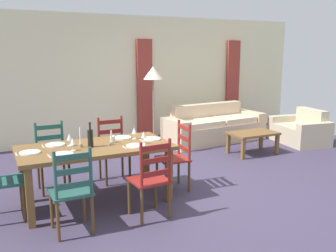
# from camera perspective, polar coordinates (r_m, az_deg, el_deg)

# --- Properties ---
(ground_plane) EXTENTS (9.60, 9.60, 0.02)m
(ground_plane) POSITION_cam_1_polar(r_m,az_deg,el_deg) (5.45, 2.49, -9.31)
(ground_plane) COLOR #3E364E
(wall_far) EXTENTS (9.60, 0.16, 2.70)m
(wall_far) POSITION_cam_1_polar(r_m,az_deg,el_deg) (8.17, -8.71, 7.25)
(wall_far) COLOR beige
(wall_far) RESTS_ON ground_plane
(curtain_panel_left) EXTENTS (0.35, 0.08, 2.20)m
(curtain_panel_left) POSITION_cam_1_polar(r_m,az_deg,el_deg) (8.30, -3.63, 5.69)
(curtain_panel_left) COLOR #9B392F
(curtain_panel_left) RESTS_ON ground_plane
(curtain_panel_right) EXTENTS (0.35, 0.08, 2.20)m
(curtain_panel_right) POSITION_cam_1_polar(r_m,az_deg,el_deg) (9.49, 9.95, 6.25)
(curtain_panel_right) COLOR #9B392F
(curtain_panel_right) RESTS_ON ground_plane
(dining_table) EXTENTS (1.90, 0.96, 0.75)m
(dining_table) POSITION_cam_1_polar(r_m,az_deg,el_deg) (4.77, -11.14, -4.04)
(dining_table) COLOR brown
(dining_table) RESTS_ON ground_plane
(dining_chair_near_left) EXTENTS (0.43, 0.41, 0.96)m
(dining_chair_near_left) POSITION_cam_1_polar(r_m,az_deg,el_deg) (4.06, -14.68, -9.71)
(dining_chair_near_left) COLOR #25544A
(dining_chair_near_left) RESTS_ON ground_plane
(dining_chair_near_right) EXTENTS (0.45, 0.43, 0.96)m
(dining_chair_near_right) POSITION_cam_1_polar(r_m,az_deg,el_deg) (4.29, -2.64, -8.20)
(dining_chair_near_right) COLOR maroon
(dining_chair_near_right) RESTS_ON ground_plane
(dining_chair_far_left) EXTENTS (0.43, 0.41, 0.96)m
(dining_chair_far_left) POSITION_cam_1_polar(r_m,az_deg,el_deg) (5.42, -17.52, -4.56)
(dining_chair_far_left) COLOR #235C4C
(dining_chair_far_left) RESTS_ON ground_plane
(dining_chair_far_right) EXTENTS (0.42, 0.40, 0.96)m
(dining_chair_far_right) POSITION_cam_1_polar(r_m,az_deg,el_deg) (5.61, -8.49, -3.61)
(dining_chair_far_right) COLOR maroon
(dining_chair_far_right) RESTS_ON ground_plane
(dining_chair_head_west) EXTENTS (0.40, 0.42, 0.96)m
(dining_chair_head_west) POSITION_cam_1_polar(r_m,az_deg,el_deg) (4.68, -24.54, -7.56)
(dining_chair_head_west) COLOR #215652
(dining_chair_head_west) RESTS_ON ground_plane
(dining_chair_head_east) EXTENTS (0.43, 0.45, 0.96)m
(dining_chair_head_east) POSITION_cam_1_polar(r_m,az_deg,el_deg) (5.19, 1.29, -4.70)
(dining_chair_head_east) COLOR maroon
(dining_chair_head_east) RESTS_ON ground_plane
(dinner_plate_near_left) EXTENTS (0.24, 0.24, 0.02)m
(dinner_plate_near_left) POSITION_cam_1_polar(r_m,az_deg,el_deg) (4.42, -15.98, -4.23)
(dinner_plate_near_left) COLOR white
(dinner_plate_near_left) RESTS_ON dining_table
(fork_near_left) EXTENTS (0.03, 0.17, 0.01)m
(fork_near_left) POSITION_cam_1_polar(r_m,az_deg,el_deg) (4.40, -17.90, -4.50)
(fork_near_left) COLOR silver
(fork_near_left) RESTS_ON dining_table
(dinner_plate_near_right) EXTENTS (0.24, 0.24, 0.02)m
(dinner_plate_near_right) POSITION_cam_1_polar(r_m,az_deg,el_deg) (4.65, -5.01, -3.05)
(dinner_plate_near_right) COLOR white
(dinner_plate_near_right) RESTS_ON dining_table
(fork_near_right) EXTENTS (0.02, 0.17, 0.01)m
(fork_near_right) POSITION_cam_1_polar(r_m,az_deg,el_deg) (4.60, -6.75, -3.32)
(fork_near_right) COLOR silver
(fork_near_right) RESTS_ON dining_table
(dinner_plate_far_left) EXTENTS (0.24, 0.24, 0.02)m
(dinner_plate_far_left) POSITION_cam_1_polar(r_m,az_deg,el_deg) (4.90, -17.05, -2.79)
(dinner_plate_far_left) COLOR white
(dinner_plate_far_left) RESTS_ON dining_table
(fork_far_left) EXTENTS (0.02, 0.17, 0.01)m
(fork_far_left) POSITION_cam_1_polar(r_m,az_deg,el_deg) (4.88, -18.79, -3.02)
(fork_far_left) COLOR silver
(fork_far_left) RESTS_ON dining_table
(dinner_plate_far_right) EXTENTS (0.24, 0.24, 0.02)m
(dinner_plate_far_right) POSITION_cam_1_polar(r_m,az_deg,el_deg) (5.11, -7.06, -1.79)
(dinner_plate_far_right) COLOR white
(dinner_plate_far_right) RESTS_ON dining_table
(fork_far_right) EXTENTS (0.02, 0.17, 0.01)m
(fork_far_right) POSITION_cam_1_polar(r_m,az_deg,el_deg) (5.06, -8.66, -2.02)
(fork_far_right) COLOR silver
(fork_far_right) RESTS_ON dining_table
(dinner_plate_head_west) EXTENTS (0.24, 0.24, 0.02)m
(dinner_plate_head_west) POSITION_cam_1_polar(r_m,az_deg,el_deg) (4.62, -20.58, -3.86)
(dinner_plate_head_west) COLOR white
(dinner_plate_head_west) RESTS_ON dining_table
(fork_head_west) EXTENTS (0.02, 0.17, 0.01)m
(fork_head_west) POSITION_cam_1_polar(r_m,az_deg,el_deg) (4.61, -22.43, -4.10)
(fork_head_west) COLOR silver
(fork_head_west) RESTS_ON dining_table
(dinner_plate_head_east) EXTENTS (0.24, 0.24, 0.02)m
(dinner_plate_head_east) POSITION_cam_1_polar(r_m,az_deg,el_deg) (5.00, -2.53, -2.01)
(dinner_plate_head_east) COLOR white
(dinner_plate_head_east) RESTS_ON dining_table
(fork_head_east) EXTENTS (0.02, 0.17, 0.01)m
(fork_head_east) POSITION_cam_1_polar(r_m,az_deg,el_deg) (4.94, -4.12, -2.25)
(fork_head_east) COLOR silver
(fork_head_east) RESTS_ON dining_table
(wine_bottle) EXTENTS (0.07, 0.07, 0.32)m
(wine_bottle) POSITION_cam_1_polar(r_m,az_deg,el_deg) (4.67, -11.92, -1.82)
(wine_bottle) COLOR black
(wine_bottle) RESTS_ON dining_table
(wine_glass_near_left) EXTENTS (0.06, 0.06, 0.16)m
(wine_glass_near_left) POSITION_cam_1_polar(r_m,az_deg,el_deg) (4.54, -14.55, -2.40)
(wine_glass_near_left) COLOR white
(wine_glass_near_left) RESTS_ON dining_table
(wine_glass_near_right) EXTENTS (0.06, 0.06, 0.16)m
(wine_glass_near_right) POSITION_cam_1_polar(r_m,az_deg,el_deg) (4.76, -3.80, -1.43)
(wine_glass_near_right) COLOR white
(wine_glass_near_right) RESTS_ON dining_table
(wine_glass_far_left) EXTENTS (0.06, 0.06, 0.16)m
(wine_glass_far_left) POSITION_cam_1_polar(r_m,az_deg,el_deg) (4.79, -15.02, -1.72)
(wine_glass_far_left) COLOR white
(wine_glass_far_left) RESTS_ON dining_table
(wine_glass_far_right) EXTENTS (0.06, 0.06, 0.16)m
(wine_glass_far_right) POSITION_cam_1_polar(r_m,az_deg,el_deg) (5.02, -5.26, -0.78)
(wine_glass_far_right) COLOR white
(wine_glass_far_right) RESTS_ON dining_table
(coffee_cup_primary) EXTENTS (0.07, 0.07, 0.09)m
(coffee_cup_primary) POSITION_cam_1_polar(r_m,az_deg,el_deg) (4.87, -8.55, -2.05)
(coffee_cup_primary) COLOR beige
(coffee_cup_primary) RESTS_ON dining_table
(candle_tall) EXTENTS (0.05, 0.05, 0.25)m
(candle_tall) POSITION_cam_1_polar(r_m,az_deg,el_deg) (4.71, -13.39, -2.36)
(candle_tall) COLOR #998C66
(candle_tall) RESTS_ON dining_table
(candle_short) EXTENTS (0.05, 0.05, 0.19)m
(candle_short) POSITION_cam_1_polar(r_m,az_deg,el_deg) (4.75, -8.75, -2.32)
(candle_short) COLOR #998C66
(candle_short) RESTS_ON dining_table
(couch) EXTENTS (2.34, 1.00, 0.80)m
(couch) POSITION_cam_1_polar(r_m,az_deg,el_deg) (8.11, 7.00, -0.28)
(couch) COLOR beige
(couch) RESTS_ON ground_plane
(coffee_table) EXTENTS (0.90, 0.56, 0.42)m
(coffee_table) POSITION_cam_1_polar(r_m,az_deg,el_deg) (7.20, 13.00, -1.45)
(coffee_table) COLOR brown
(coffee_table) RESTS_ON ground_plane
(armchair_upholstered) EXTENTS (0.96, 1.26, 0.72)m
(armchair_upholstered) POSITION_cam_1_polar(r_m,az_deg,el_deg) (8.41, 19.99, -0.76)
(armchair_upholstered) COLOR #C4B594
(armchair_upholstered) RESTS_ON ground_plane
(standing_lamp) EXTENTS (0.40, 0.40, 1.64)m
(standing_lamp) POSITION_cam_1_polar(r_m,az_deg,el_deg) (7.48, -2.31, 7.48)
(standing_lamp) COLOR #332D28
(standing_lamp) RESTS_ON ground_plane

